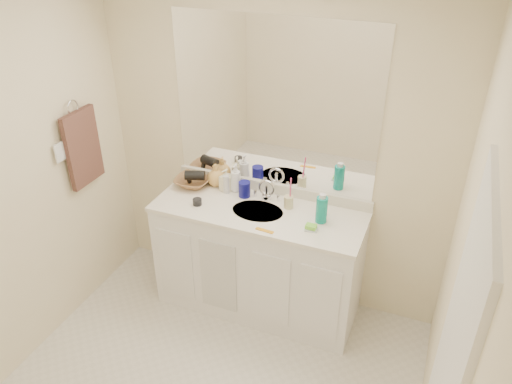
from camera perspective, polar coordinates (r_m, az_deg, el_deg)
The scene contains 26 objects.
ceiling at distance 2.10m, azimuth -10.62°, elevation 19.74°, with size 2.60×2.60×0.02m, color white.
wall_back at distance 3.60m, azimuth 1.94°, elevation 4.48°, with size 2.60×0.02×2.40m, color #FEF0C7.
wall_right at distance 2.36m, azimuth 21.56°, elevation -14.02°, with size 0.02×2.60×2.40m, color #FEF0C7.
vanity_cabinet at distance 3.80m, azimuth 0.28°, elevation -7.82°, with size 1.50×0.55×0.85m, color white.
countertop at distance 3.54m, azimuth 0.30°, elevation -2.21°, with size 1.52×0.57×0.03m, color white.
backsplash at distance 3.72m, azimuth 1.78°, elevation 0.50°, with size 1.52×0.03×0.08m, color white.
sink_basin at distance 3.52m, azimuth 0.18°, elevation -2.33°, with size 0.37×0.37×0.02m, color beige.
faucet at distance 3.63m, azimuth 1.24°, elevation -0.02°, with size 0.02×0.02×0.11m, color silver.
mirror at distance 3.46m, azimuth 2.01°, elevation 9.82°, with size 1.48×0.01×1.20m, color white.
blue_mug at distance 3.66m, azimuth -1.33°, elevation 0.33°, with size 0.09×0.09×0.12m, color navy.
tan_cup at distance 3.54m, azimuth 3.75°, elevation -1.14°, with size 0.07×0.07×0.09m, color beige.
toothbrush at distance 3.48m, azimuth 3.96°, elevation 0.29°, with size 0.01×0.01×0.20m, color #F64083.
mouthwash_bottle at distance 3.39m, azimuth 7.51°, elevation -2.02°, with size 0.08×0.08×0.19m, color #0C9585.
soap_dish at distance 3.34m, azimuth 6.29°, elevation -4.22°, with size 0.09×0.07×0.01m, color silver.
green_soap at distance 3.33m, azimuth 6.31°, elevation -3.95°, with size 0.07×0.05×0.03m, color #82E938.
orange_comb at distance 3.31m, azimuth 0.99°, elevation -4.41°, with size 0.13×0.03×0.01m, color orange.
dark_jar at distance 3.60m, azimuth -6.73°, elevation -1.13°, with size 0.07×0.07×0.05m, color black.
extra_white_bottle at distance 3.71m, azimuth -3.42°, elevation 0.88°, with size 0.04×0.04×0.14m, color silver.
soap_bottle_white at distance 3.71m, azimuth -2.33°, elevation 1.65°, with size 0.08×0.09×0.22m, color white.
soap_bottle_cream at distance 3.73m, azimuth -3.44°, elevation 1.38°, with size 0.08×0.08×0.18m, color #F9F4CB.
soap_bottle_yellow at distance 3.81m, azimuth -4.61°, elevation 1.98°, with size 0.14×0.14×0.18m, color #E0AB57.
wicker_basket at distance 3.85m, azimuth -7.21°, elevation 1.20°, with size 0.27×0.27×0.07m, color #8D5F38.
hair_dryer at distance 3.81m, azimuth -7.00°, elevation 1.90°, with size 0.07×0.07×0.15m, color black.
towel_ring at distance 3.67m, azimuth -20.21°, elevation 9.05°, with size 0.11×0.11×0.01m, color silver.
hand_towel at distance 3.77m, azimuth -19.18°, elevation 4.79°, with size 0.04×0.32×0.55m, color #39231E.
switch_plate at distance 3.63m, azimuth -21.53°, elevation 4.24°, with size 0.01×0.09×0.13m, color white.
Camera 1 is at (1.10, -1.75, 2.77)m, focal length 35.00 mm.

